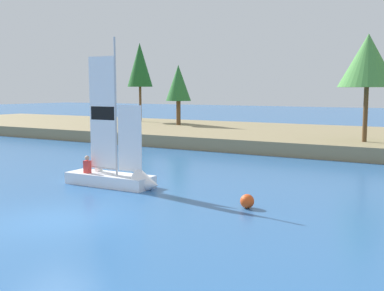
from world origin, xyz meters
name	(u,v)px	position (x,y,z in m)	size (l,w,h in m)	color
ground_plane	(53,220)	(0.00, 0.00, 0.00)	(200.00, 200.00, 0.00)	#2D609E
shore_bank	(298,137)	(0.00, 24.29, 0.43)	(80.00, 15.51, 0.86)	#897A56
shoreline_tree_left	(140,65)	(-16.94, 27.42, 6.37)	(2.47, 2.47, 7.66)	brown
shoreline_tree_midleft	(178,83)	(-11.25, 25.37, 4.53)	(2.23, 2.23, 5.30)	brown
shoreline_tree_centre	(368,61)	(5.58, 19.46, 5.66)	(3.39, 3.39, 6.39)	brown
sailboat	(121,175)	(-1.37, 4.97, 0.47)	(4.36, 1.33, 6.37)	white
channel_buoy	(247,201)	(4.51, 4.34, 0.24)	(0.48, 0.48, 0.48)	#E54C19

